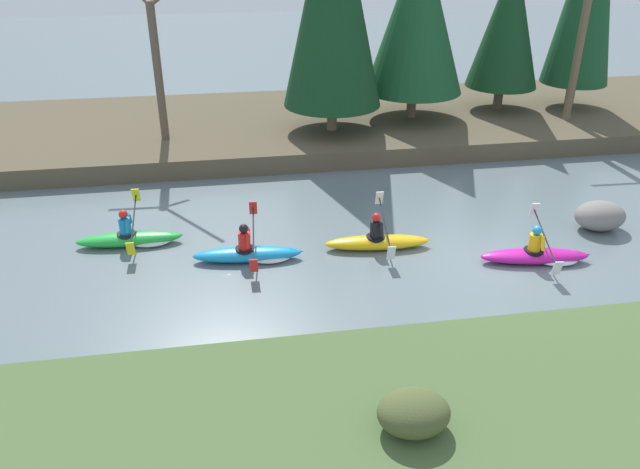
{
  "coord_description": "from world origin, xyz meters",
  "views": [
    {
      "loc": [
        -6.36,
        -12.6,
        7.75
      ],
      "look_at": [
        -4.11,
        1.14,
        0.55
      ],
      "focal_mm": 35.0,
      "sensor_mm": 36.0,
      "label": 1
    }
  ],
  "objects_px": {
    "kayaker_middle": "(378,241)",
    "kayaker_trailing": "(252,253)",
    "kayaker_far_back": "(134,238)",
    "boulder_midstream": "(600,216)",
    "kayaker_lead": "(539,255)"
  },
  "relations": [
    {
      "from": "kayaker_trailing",
      "to": "kayaker_far_back",
      "type": "xyz_separation_m",
      "value": [
        -3.0,
        1.33,
        0.0
      ]
    },
    {
      "from": "kayaker_far_back",
      "to": "kayaker_trailing",
      "type": "bearing_deg",
      "value": -22.95
    },
    {
      "from": "kayaker_middle",
      "to": "boulder_midstream",
      "type": "xyz_separation_m",
      "value": [
        6.25,
        0.11,
        0.17
      ]
    },
    {
      "from": "kayaker_middle",
      "to": "kayaker_trailing",
      "type": "xyz_separation_m",
      "value": [
        -3.26,
        -0.1,
        -0.02
      ]
    },
    {
      "from": "kayaker_lead",
      "to": "boulder_midstream",
      "type": "xyz_separation_m",
      "value": [
        2.48,
        1.47,
        0.19
      ]
    },
    {
      "from": "kayaker_trailing",
      "to": "kayaker_far_back",
      "type": "relative_size",
      "value": 1.01
    },
    {
      "from": "kayaker_trailing",
      "to": "boulder_midstream",
      "type": "xyz_separation_m",
      "value": [
        9.51,
        0.21,
        0.19
      ]
    },
    {
      "from": "kayaker_lead",
      "to": "kayaker_far_back",
      "type": "distance_m",
      "value": 10.37
    },
    {
      "from": "kayaker_trailing",
      "to": "kayaker_far_back",
      "type": "bearing_deg",
      "value": 160.58
    },
    {
      "from": "kayaker_far_back",
      "to": "boulder_midstream",
      "type": "xyz_separation_m",
      "value": [
        12.51,
        -1.12,
        0.19
      ]
    },
    {
      "from": "kayaker_middle",
      "to": "kayaker_far_back",
      "type": "relative_size",
      "value": 1.01
    },
    {
      "from": "kayaker_middle",
      "to": "kayaker_far_back",
      "type": "distance_m",
      "value": 6.38
    },
    {
      "from": "kayaker_lead",
      "to": "kayaker_far_back",
      "type": "height_order",
      "value": "same"
    },
    {
      "from": "kayaker_far_back",
      "to": "boulder_midstream",
      "type": "distance_m",
      "value": 12.56
    },
    {
      "from": "kayaker_far_back",
      "to": "boulder_midstream",
      "type": "bearing_deg",
      "value": -4.22
    }
  ]
}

